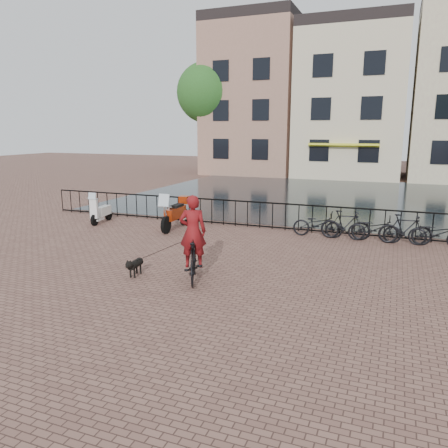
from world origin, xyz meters
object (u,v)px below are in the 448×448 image
at_px(dog, 135,266).
at_px(motorcycle, 175,210).
at_px(scooter, 101,206).
at_px(cyclist, 193,243).

relative_size(dog, motorcycle, 0.36).
relative_size(dog, scooter, 0.51).
distance_m(cyclist, scooter, 8.12).
bearing_deg(motorcycle, cyclist, -60.21).
bearing_deg(dog, cyclist, 4.29).
bearing_deg(scooter, dog, -54.32).
height_order(motorcycle, scooter, motorcycle).
xyz_separation_m(cyclist, dog, (-1.54, -0.25, -0.71)).
relative_size(cyclist, scooter, 1.70).
xyz_separation_m(cyclist, motorcycle, (-3.13, 4.99, -0.21)).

